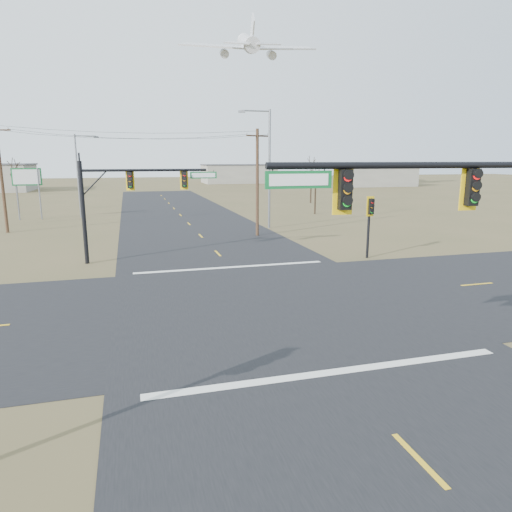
# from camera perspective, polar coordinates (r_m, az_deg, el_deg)

# --- Properties ---
(ground) EXTENTS (320.00, 320.00, 0.00)m
(ground) POSITION_cam_1_polar(r_m,az_deg,el_deg) (21.74, 1.23, -5.90)
(ground) COLOR brown
(ground) RESTS_ON ground
(road_ew) EXTENTS (160.00, 14.00, 0.02)m
(road_ew) POSITION_cam_1_polar(r_m,az_deg,el_deg) (21.74, 1.23, -5.87)
(road_ew) COLOR black
(road_ew) RESTS_ON ground
(road_ns) EXTENTS (14.00, 160.00, 0.02)m
(road_ns) POSITION_cam_1_polar(r_m,az_deg,el_deg) (21.74, 1.23, -5.87)
(road_ns) COLOR black
(road_ns) RESTS_ON ground
(stop_bar_near) EXTENTS (12.00, 0.40, 0.01)m
(stop_bar_near) POSITION_cam_1_polar(r_m,az_deg,el_deg) (15.22, 9.68, -14.09)
(stop_bar_near) COLOR silver
(stop_bar_near) RESTS_ON road_ns
(stop_bar_far) EXTENTS (12.00, 0.40, 0.01)m
(stop_bar_far) POSITION_cam_1_polar(r_m,az_deg,el_deg) (28.73, -3.10, -1.40)
(stop_bar_far) COLOR silver
(stop_bar_far) RESTS_ON road_ns
(mast_arm_near) EXTENTS (10.34, 0.44, 7.12)m
(mast_arm_near) POSITION_cam_1_polar(r_m,az_deg,el_deg) (14.83, 26.02, 5.01)
(mast_arm_near) COLOR black
(mast_arm_near) RESTS_ON ground
(mast_arm_far) EXTENTS (8.83, 0.55, 6.58)m
(mast_arm_far) POSITION_cam_1_polar(r_m,az_deg,el_deg) (31.07, -15.20, 8.07)
(mast_arm_far) COLOR black
(mast_arm_far) RESTS_ON ground
(pedestal_signal_ne) EXTENTS (0.59, 0.51, 4.28)m
(pedestal_signal_ne) POSITION_cam_1_polar(r_m,az_deg,el_deg) (31.86, 14.10, 5.25)
(pedestal_signal_ne) COLOR black
(pedestal_signal_ne) RESTS_ON ground
(utility_pole_near) EXTENTS (2.15, 0.92, 9.24)m
(utility_pole_near) POSITION_cam_1_polar(r_m,az_deg,el_deg) (40.27, 0.17, 9.34)
(utility_pole_near) COLOR #472F1E
(utility_pole_near) RESTS_ON ground
(utility_pole_far) EXTENTS (2.40, 0.42, 9.84)m
(utility_pole_far) POSITION_cam_1_polar(r_m,az_deg,el_deg) (47.96, -29.21, 8.61)
(utility_pole_far) COLOR #472F1E
(utility_pole_far) RESTS_ON ground
(highway_sign) EXTENTS (3.05, 0.42, 5.73)m
(highway_sign) POSITION_cam_1_polar(r_m,az_deg,el_deg) (57.29, -26.68, 8.14)
(highway_sign) COLOR slate
(highway_sign) RESTS_ON ground
(streetlight_a) EXTENTS (3.17, 0.49, 11.31)m
(streetlight_a) POSITION_cam_1_polar(r_m,az_deg,el_deg) (44.74, 1.38, 11.58)
(streetlight_a) COLOR slate
(streetlight_a) RESTS_ON ground
(streetlight_c) EXTENTS (2.65, 0.41, 9.46)m
(streetlight_c) POSITION_cam_1_polar(r_m,az_deg,el_deg) (56.55, -21.21, 9.82)
(streetlight_c) COLOR slate
(streetlight_c) RESTS_ON ground
(bare_tree_b) EXTENTS (3.12, 3.12, 7.25)m
(bare_tree_b) POSITION_cam_1_polar(r_m,az_deg,el_deg) (65.47, -27.99, 9.85)
(bare_tree_b) COLOR black
(bare_tree_b) RESTS_ON ground
(bare_tree_c) EXTENTS (3.19, 3.19, 6.10)m
(bare_tree_c) POSITION_cam_1_polar(r_m,az_deg,el_deg) (57.27, 7.48, 10.00)
(bare_tree_c) COLOR black
(bare_tree_c) RESTS_ON ground
(bare_tree_d) EXTENTS (3.57, 3.57, 7.57)m
(bare_tree_d) POSITION_cam_1_polar(r_m,az_deg,el_deg) (71.93, 6.96, 11.45)
(bare_tree_d) COLOR black
(bare_tree_d) RESTS_ON ground
(warehouse_mid) EXTENTS (20.00, 12.00, 5.00)m
(warehouse_mid) POSITION_cam_1_polar(r_m,az_deg,el_deg) (133.52, -2.20, 10.20)
(warehouse_mid) COLOR #9A9689
(warehouse_mid) RESTS_ON ground
(warehouse_right) EXTENTS (18.00, 10.00, 4.50)m
(warehouse_right) POSITION_cam_1_polar(r_m,az_deg,el_deg) (121.35, 14.80, 9.52)
(warehouse_right) COLOR #9A9689
(warehouse_right) RESTS_ON ground
(jet_airliner) EXTENTS (20.01, 21.21, 12.76)m
(jet_airliner) POSITION_cam_1_polar(r_m,az_deg,el_deg) (101.83, -1.00, 25.05)
(jet_airliner) COLOR silver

